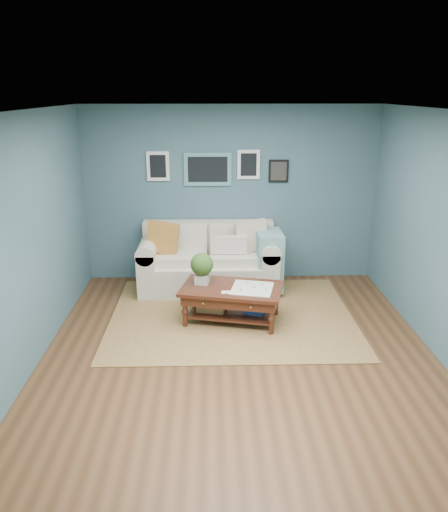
{
  "coord_description": "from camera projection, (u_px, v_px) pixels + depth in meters",
  "views": [
    {
      "loc": [
        -0.31,
        -5.11,
        2.89
      ],
      "look_at": [
        -0.14,
        1.0,
        0.85
      ],
      "focal_mm": 35.0,
      "sensor_mm": 36.0,
      "label": 1
    }
  ],
  "objects": [
    {
      "name": "room_shell",
      "position": [
        239.0,
        239.0,
        5.4
      ],
      "size": [
        5.0,
        5.02,
        2.7
      ],
      "color": "brown",
      "rests_on": "ground"
    },
    {
      "name": "loveseat",
      "position": [
        215.0,
        260.0,
        7.55
      ],
      "size": [
        2.11,
        0.96,
        1.09
      ],
      "color": "beige",
      "rests_on": "ground"
    },
    {
      "name": "area_rug",
      "position": [
        232.0,
        316.0,
        6.72
      ],
      "size": [
        3.21,
        2.57,
        0.01
      ],
      "primitive_type": "cube",
      "color": "brown",
      "rests_on": "ground"
    },
    {
      "name": "coffee_table",
      "position": [
        227.0,
        292.0,
        6.47
      ],
      "size": [
        1.41,
        1.01,
        0.89
      ],
      "rotation": [
        0.0,
        0.0,
        -0.22
      ],
      "color": "black",
      "rests_on": "ground"
    }
  ]
}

